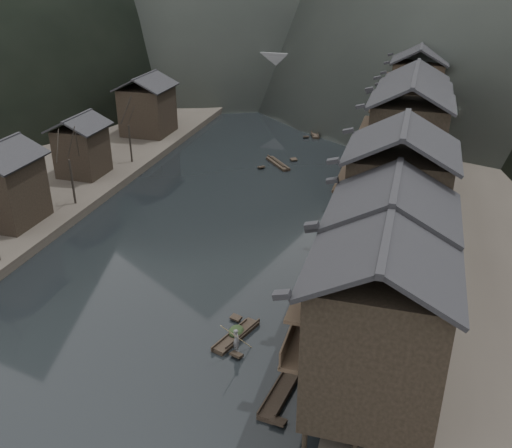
% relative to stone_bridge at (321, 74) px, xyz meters
% --- Properties ---
extents(water, '(300.00, 300.00, 0.00)m').
position_rel_stone_bridge_xyz_m(water, '(0.00, -72.00, -5.11)').
color(water, black).
rests_on(water, ground).
extents(left_bank, '(40.00, 200.00, 1.20)m').
position_rel_stone_bridge_xyz_m(left_bank, '(-35.00, -32.00, -4.51)').
color(left_bank, '#2D2823').
rests_on(left_bank, ground).
extents(stilt_houses, '(9.00, 67.60, 15.49)m').
position_rel_stone_bridge_xyz_m(stilt_houses, '(17.28, -52.90, 3.81)').
color(stilt_houses, black).
rests_on(stilt_houses, ground).
extents(left_houses, '(8.10, 53.20, 8.73)m').
position_rel_stone_bridge_xyz_m(left_houses, '(-20.50, -51.88, 0.55)').
color(left_houses, black).
rests_on(left_houses, left_bank).
extents(bare_trees, '(3.58, 42.50, 7.16)m').
position_rel_stone_bridge_xyz_m(bare_trees, '(-17.00, -62.58, 1.37)').
color(bare_trees, black).
rests_on(bare_trees, left_bank).
extents(moored_sampans, '(3.12, 66.06, 0.47)m').
position_rel_stone_bridge_xyz_m(moored_sampans, '(12.04, -47.68, -4.91)').
color(moored_sampans, black).
rests_on(moored_sampans, water).
extents(midriver_boats, '(5.58, 31.93, 0.45)m').
position_rel_stone_bridge_xyz_m(midriver_boats, '(0.92, -22.03, -4.91)').
color(midriver_boats, black).
rests_on(midriver_boats, water).
extents(stone_bridge, '(40.00, 6.00, 9.00)m').
position_rel_stone_bridge_xyz_m(stone_bridge, '(0.00, 0.00, 0.00)').
color(stone_bridge, '#4C4C4F').
rests_on(stone_bridge, ground).
extents(hero_sampan, '(2.45, 5.04, 0.44)m').
position_rel_stone_bridge_xyz_m(hero_sampan, '(7.09, -72.76, -4.91)').
color(hero_sampan, black).
rests_on(hero_sampan, water).
extents(cargo_heap, '(1.11, 1.45, 0.66)m').
position_rel_stone_bridge_xyz_m(cargo_heap, '(7.02, -72.54, -4.34)').
color(cargo_heap, black).
rests_on(cargo_heap, hero_sampan).
extents(boatman, '(0.80, 0.74, 1.84)m').
position_rel_stone_bridge_xyz_m(boatman, '(7.65, -74.43, -3.75)').
color(boatman, '#4E4E50').
rests_on(boatman, hero_sampan).
extents(bamboo_pole, '(1.82, 2.53, 3.60)m').
position_rel_stone_bridge_xyz_m(bamboo_pole, '(7.85, -74.43, -1.03)').
color(bamboo_pole, '#8C7A51').
rests_on(bamboo_pole, boatman).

